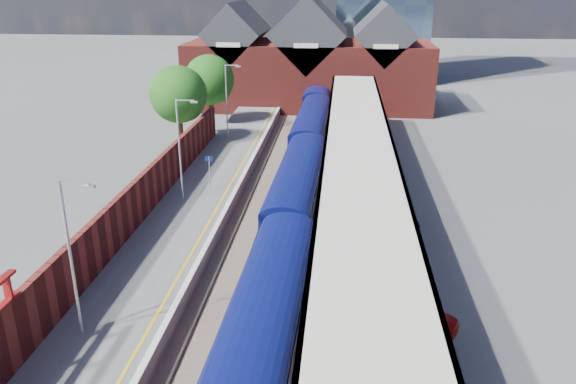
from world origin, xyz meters
name	(u,v)px	position (x,y,z in m)	size (l,w,h in m)	color
ground	(287,177)	(0.00, 30.00, 0.00)	(240.00, 240.00, 0.00)	#5B5B5E
ballast_bed	(272,226)	(0.00, 20.00, 0.03)	(6.00, 76.00, 0.06)	#473D33
rails	(272,225)	(0.00, 20.00, 0.12)	(4.51, 76.00, 0.14)	slate
left_platform	(190,217)	(-5.50, 20.00, 0.50)	(5.00, 76.00, 1.00)	#565659
right_platform	(364,224)	(6.00, 20.00, 0.50)	(6.00, 76.00, 1.00)	#565659
coping_left	(224,211)	(-3.15, 20.00, 1.02)	(0.30, 76.00, 0.05)	silver
coping_right	(320,214)	(3.15, 20.00, 1.02)	(0.30, 76.00, 0.05)	silver
yellow_line	(216,211)	(-3.75, 20.00, 1.01)	(0.14, 76.00, 0.01)	yellow
train	(306,150)	(1.49, 30.72, 2.12)	(3.16, 65.96, 3.45)	#0B1152
canopy	(359,144)	(5.48, 21.95, 5.25)	(4.50, 52.00, 4.48)	#0D1E50
lamp_post_b	(73,250)	(-6.36, 6.00, 4.99)	(1.48, 0.18, 7.00)	#A5A8AA
lamp_post_c	(181,143)	(-6.36, 22.00, 4.99)	(1.48, 0.18, 7.00)	#A5A8AA
lamp_post_d	(228,97)	(-6.36, 38.00, 4.99)	(1.48, 0.18, 7.00)	#A5A8AA
platform_sign	(209,167)	(-5.00, 24.00, 2.69)	(0.55, 0.08, 2.50)	#A5A8AA
brick_wall	(111,229)	(-8.10, 13.54, 2.45)	(0.35, 50.00, 3.86)	maroon
station_building	(309,63)	(0.00, 58.00, 5.45)	(30.00, 12.12, 13.78)	maroon
tree_near	(180,96)	(-10.35, 35.91, 5.35)	(5.20, 5.20, 8.10)	#382314
tree_far	(211,81)	(-9.35, 43.91, 5.35)	(5.20, 5.20, 8.10)	#382314
parked_car_red	(411,313)	(7.65, 7.91, 1.70)	(1.64, 4.09, 1.39)	#A80E0E
parked_car_blue	(387,221)	(7.27, 18.14, 1.57)	(1.88, 4.08, 1.13)	navy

